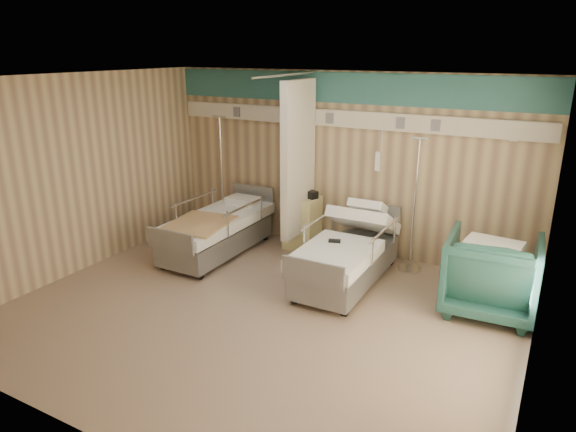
{
  "coord_description": "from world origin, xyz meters",
  "views": [
    {
      "loc": [
        3.02,
        -4.8,
        3.11
      ],
      "look_at": [
        0.06,
        0.6,
        1.09
      ],
      "focal_mm": 32.0,
      "sensor_mm": 36.0,
      "label": 1
    }
  ],
  "objects_px": {
    "bedside_cabinet": "(302,223)",
    "iv_stand_right": "(411,244)",
    "iv_stand_left": "(223,209)",
    "bed_left": "(217,235)",
    "visitor_armchair": "(491,274)",
    "bed_right": "(347,262)"
  },
  "relations": [
    {
      "from": "visitor_armchair",
      "to": "iv_stand_right",
      "type": "xyz_separation_m",
      "value": [
        -1.2,
        0.78,
        -0.1
      ]
    },
    {
      "from": "bed_right",
      "to": "visitor_armchair",
      "type": "xyz_separation_m",
      "value": [
        1.85,
        0.08,
        0.18
      ]
    },
    {
      "from": "bed_left",
      "to": "iv_stand_right",
      "type": "relative_size",
      "value": 1.1
    },
    {
      "from": "bed_right",
      "to": "bedside_cabinet",
      "type": "relative_size",
      "value": 2.54
    },
    {
      "from": "iv_stand_right",
      "to": "iv_stand_left",
      "type": "bearing_deg",
      "value": 179.49
    },
    {
      "from": "bed_left",
      "to": "bedside_cabinet",
      "type": "bearing_deg",
      "value": 40.6
    },
    {
      "from": "bed_left",
      "to": "iv_stand_left",
      "type": "relative_size",
      "value": 1.06
    },
    {
      "from": "visitor_armchair",
      "to": "bed_right",
      "type": "bearing_deg",
      "value": -0.52
    },
    {
      "from": "bed_right",
      "to": "iv_stand_left",
      "type": "bearing_deg",
      "value": 161.75
    },
    {
      "from": "bed_right",
      "to": "bed_left",
      "type": "distance_m",
      "value": 2.2
    },
    {
      "from": "bedside_cabinet",
      "to": "iv_stand_right",
      "type": "height_order",
      "value": "iv_stand_right"
    },
    {
      "from": "visitor_armchair",
      "to": "iv_stand_left",
      "type": "height_order",
      "value": "iv_stand_left"
    },
    {
      "from": "bedside_cabinet",
      "to": "iv_stand_right",
      "type": "bearing_deg",
      "value": -1.16
    },
    {
      "from": "iv_stand_right",
      "to": "visitor_armchair",
      "type": "bearing_deg",
      "value": -33.22
    },
    {
      "from": "bed_left",
      "to": "visitor_armchair",
      "type": "xyz_separation_m",
      "value": [
        4.05,
        0.08,
        0.18
      ]
    },
    {
      "from": "bed_right",
      "to": "bedside_cabinet",
      "type": "bearing_deg",
      "value": 141.95
    },
    {
      "from": "bedside_cabinet",
      "to": "bed_left",
      "type": "bearing_deg",
      "value": -139.4
    },
    {
      "from": "bed_left",
      "to": "iv_stand_left",
      "type": "xyz_separation_m",
      "value": [
        -0.51,
        0.89,
        0.1
      ]
    },
    {
      "from": "visitor_armchair",
      "to": "iv_stand_left",
      "type": "bearing_deg",
      "value": -13.12
    },
    {
      "from": "visitor_armchair",
      "to": "bed_left",
      "type": "bearing_deg",
      "value": -1.87
    },
    {
      "from": "iv_stand_left",
      "to": "visitor_armchair",
      "type": "bearing_deg",
      "value": -10.11
    },
    {
      "from": "bed_right",
      "to": "iv_stand_right",
      "type": "relative_size",
      "value": 1.1
    }
  ]
}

